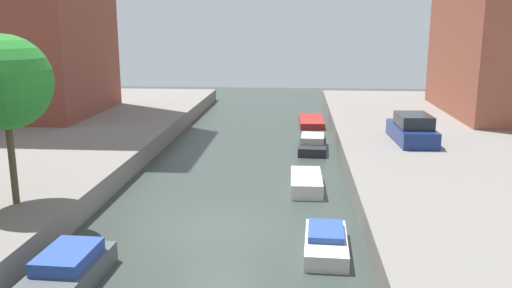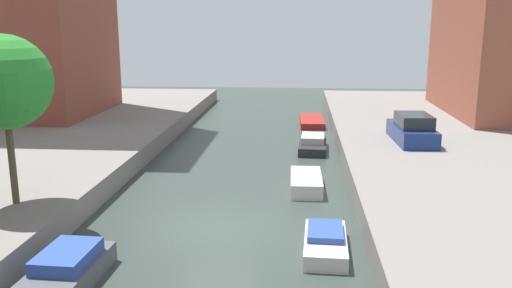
# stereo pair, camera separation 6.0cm
# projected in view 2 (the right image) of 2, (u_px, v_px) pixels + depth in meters

# --- Properties ---
(ground_plane) EXTENTS (84.00, 84.00, 0.00)m
(ground_plane) POSITION_uv_depth(u_px,v_px,m) (218.00, 228.00, 18.97)
(ground_plane) COLOR #333D38
(street_tree_2) EXTENTS (3.18, 3.18, 5.80)m
(street_tree_2) POSITION_uv_depth(u_px,v_px,m) (4.00, 82.00, 17.70)
(street_tree_2) COLOR brown
(street_tree_2) RESTS_ON quay_left
(parked_car) EXTENTS (1.99, 4.44, 1.51)m
(parked_car) POSITION_uv_depth(u_px,v_px,m) (412.00, 130.00, 28.01)
(parked_car) COLOR navy
(parked_car) RESTS_ON quay_right
(moored_boat_left_2) EXTENTS (1.69, 3.70, 1.00)m
(moored_boat_left_2) POSITION_uv_depth(u_px,v_px,m) (66.00, 272.00, 14.74)
(moored_boat_left_2) COLOR #4C5156
(moored_boat_left_2) RESTS_ON ground_plane
(moored_boat_right_2) EXTENTS (1.43, 3.13, 0.71)m
(moored_boat_right_2) POSITION_uv_depth(u_px,v_px,m) (325.00, 242.00, 16.99)
(moored_boat_right_2) COLOR beige
(moored_boat_right_2) RESTS_ON ground_plane
(moored_boat_right_3) EXTENTS (1.38, 3.20, 0.63)m
(moored_boat_right_3) POSITION_uv_depth(u_px,v_px,m) (306.00, 182.00, 23.35)
(moored_boat_right_3) COLOR beige
(moored_boat_right_3) RESTS_ON ground_plane
(moored_boat_right_4) EXTENTS (1.68, 3.70, 0.85)m
(moored_boat_right_4) POSITION_uv_depth(u_px,v_px,m) (313.00, 144.00, 30.50)
(moored_boat_right_4) COLOR #232328
(moored_boat_right_4) RESTS_ON ground_plane
(moored_boat_right_5) EXTENTS (1.74, 4.47, 0.45)m
(moored_boat_right_5) POSITION_uv_depth(u_px,v_px,m) (312.00, 121.00, 38.26)
(moored_boat_right_5) COLOR maroon
(moored_boat_right_5) RESTS_ON ground_plane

